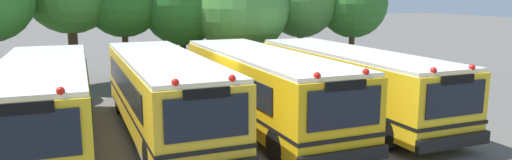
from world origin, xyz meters
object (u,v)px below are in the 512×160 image
school_bus_3 (349,80)px  tree_7 (355,3)px  school_bus_0 (44,101)px  tree_4 (180,3)px  school_bus_2 (262,86)px  tree_5 (240,9)px  school_bus_1 (163,91)px  tree_6 (304,2)px

school_bus_3 → tree_7: tree_7 is taller
school_bus_0 → tree_4: size_ratio=1.68×
school_bus_2 → school_bus_3: (3.50, 0.01, -0.04)m
tree_5 → tree_7: 6.75m
school_bus_1 → tree_7: (12.14, 7.34, 2.66)m
tree_4 → tree_5: bearing=-24.0°
school_bus_2 → school_bus_3: size_ratio=0.99×
tree_4 → tree_6: 6.86m
tree_5 → school_bus_2: bearing=-104.6°
tree_6 → tree_7: (2.73, -0.86, -0.03)m
school_bus_0 → tree_6: 15.61m
tree_4 → school_bus_0: bearing=-124.8°
school_bus_1 → tree_4: 9.52m
school_bus_1 → school_bus_2: bearing=173.4°
school_bus_1 → tree_7: 14.44m
school_bus_3 → tree_7: (5.29, 7.70, 2.70)m
tree_4 → tree_6: tree_6 is taller
school_bus_0 → school_bus_1: (3.55, 0.06, 0.00)m
school_bus_0 → school_bus_2: bearing=178.6°
school_bus_2 → tree_5: bearing=-105.2°
school_bus_3 → tree_7: 9.72m
school_bus_2 → tree_4: bearing=-85.8°
tree_6 → tree_7: size_ratio=1.04×
tree_4 → tree_7: (9.56, -1.42, -0.04)m
school_bus_0 → tree_4: (6.13, 8.83, 2.71)m
school_bus_1 → tree_7: size_ratio=1.74×
tree_5 → tree_6: 4.09m
school_bus_1 → tree_4: bearing=-106.9°
school_bus_1 → tree_7: bearing=-149.3°
school_bus_3 → tree_5: tree_5 is taller
school_bus_3 → tree_4: bearing=-65.4°
school_bus_3 → tree_6: bearing=-107.2°
tree_4 → tree_7: size_ratio=1.02×
tree_5 → school_bus_0: bearing=-139.7°
school_bus_0 → school_bus_3: bearing=179.5°
tree_7 → tree_6: bearing=162.5°
school_bus_1 → school_bus_2: size_ratio=0.99×
school_bus_2 → school_bus_1: bearing=-6.8°
tree_6 → tree_7: bearing=-17.5°
school_bus_0 → tree_6: tree_6 is taller
school_bus_2 → school_bus_3: 3.50m
school_bus_0 → tree_4: tree_4 is taller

